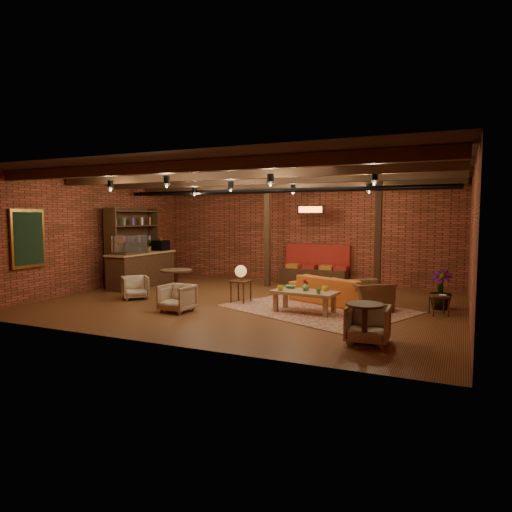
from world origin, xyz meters
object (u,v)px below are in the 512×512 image
at_px(round_table_left, 176,280).
at_px(armchair_right, 368,291).
at_px(sofa, 336,290).
at_px(coffee_table, 304,293).
at_px(plant_tall, 442,251).
at_px(round_table_right, 365,318).
at_px(side_table_lamp, 241,274).
at_px(armchair_far, 368,322).
at_px(armchair_a, 135,286).
at_px(armchair_b, 177,297).
at_px(side_table_book, 439,297).

relative_size(round_table_left, armchair_right, 0.82).
bearing_deg(armchair_right, sofa, 31.52).
bearing_deg(coffee_table, plant_tall, 31.00).
distance_m(coffee_table, round_table_right, 2.81).
height_order(coffee_table, side_table_lamp, side_table_lamp).
distance_m(armchair_right, plant_tall, 1.93).
xyz_separation_m(coffee_table, side_table_lamp, (-1.82, 0.50, 0.28)).
bearing_deg(coffee_table, side_table_lamp, 164.73).
relative_size(coffee_table, round_table_right, 2.03).
bearing_deg(sofa, round_table_right, 134.90).
relative_size(side_table_lamp, armchair_far, 1.30).
height_order(armchair_right, armchair_far, armchair_right).
height_order(sofa, plant_tall, plant_tall).
bearing_deg(round_table_left, armchair_a, 179.20).
bearing_deg(round_table_left, armchair_b, -54.89).
bearing_deg(plant_tall, armchair_right, -153.07).
bearing_deg(sofa, armchair_far, 136.55).
relative_size(side_table_lamp, side_table_book, 1.87).
relative_size(armchair_a, round_table_right, 0.90).
height_order(coffee_table, plant_tall, plant_tall).
bearing_deg(side_table_lamp, armchair_a, -165.50).
distance_m(side_table_lamp, round_table_left, 1.61).
relative_size(sofa, round_table_right, 3.22).
xyz_separation_m(armchair_far, plant_tall, (0.99, 3.57, 1.00)).
relative_size(armchair_right, armchair_far, 1.41).
height_order(side_table_lamp, armchair_far, side_table_lamp).
bearing_deg(side_table_book, plant_tall, 90.00).
bearing_deg(side_table_book, armchair_a, -171.00).
bearing_deg(round_table_right, armchair_right, 99.75).
height_order(round_table_left, plant_tall, plant_tall).
xyz_separation_m(armchair_a, armchair_b, (1.91, -0.89, 0.01)).
bearing_deg(round_table_right, coffee_table, 129.03).
relative_size(armchair_b, side_table_book, 1.36).
height_order(sofa, side_table_lamp, side_table_lamp).
bearing_deg(armchair_b, coffee_table, 26.10).
distance_m(round_table_left, side_table_book, 6.13).
bearing_deg(round_table_left, coffee_table, 3.94).
distance_m(round_table_left, round_table_right, 5.39).
bearing_deg(armchair_far, round_table_right, -92.95).
bearing_deg(armchair_b, round_table_left, 128.56).
bearing_deg(armchair_right, side_table_lamp, 62.64).
xyz_separation_m(coffee_table, armchair_right, (1.24, 0.89, 0.01)).
height_order(armchair_b, armchair_right, armchair_right).
xyz_separation_m(sofa, armchair_b, (-3.03, -2.36, -0.00)).
bearing_deg(sofa, coffee_table, 95.64).
bearing_deg(armchair_right, armchair_far, 156.11).
bearing_deg(round_table_right, plant_tall, 75.53).
height_order(round_table_left, armchair_b, round_table_left).
height_order(side_table_lamp, armchair_b, side_table_lamp).
height_order(side_table_book, armchair_far, armchair_far).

